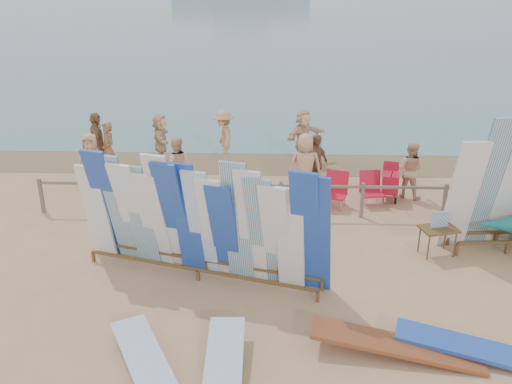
{
  "coord_description": "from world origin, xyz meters",
  "views": [
    {
      "loc": [
        -0.16,
        -9.35,
        5.57
      ],
      "look_at": [
        -0.58,
        2.04,
        1.01
      ],
      "focal_mm": 38.0,
      "sensor_mm": 36.0,
      "label": 1
    }
  ],
  "objects_px": {
    "beach_chair_right": "(371,195)",
    "main_surfboard_rack": "(201,223)",
    "side_surfboard_rack": "(511,190)",
    "beachgoer_11": "(161,139)",
    "beachgoer_6": "(305,167)",
    "vendor_table": "(437,240)",
    "flat_board_d": "(482,357)",
    "beachgoer_8": "(410,170)",
    "flat_board_a": "(153,383)",
    "beachgoer_4": "(315,164)",
    "beachgoer_extra_1": "(98,144)",
    "beachgoer_3": "(223,138)",
    "stroller": "(390,186)",
    "beachgoer_0": "(92,162)",
    "beachgoer_5": "(303,136)",
    "beachgoer_2": "(177,165)",
    "beach_chair_left": "(335,197)",
    "flat_board_c": "(395,354)",
    "beachgoer_1": "(109,150)"
  },
  "relations": [
    {
      "from": "beachgoer_2",
      "to": "beachgoer_extra_1",
      "type": "distance_m",
      "value": 2.94
    },
    {
      "from": "flat_board_d",
      "to": "flat_board_c",
      "type": "height_order",
      "value": "flat_board_c"
    },
    {
      "from": "flat_board_a",
      "to": "beachgoer_4",
      "type": "relative_size",
      "value": 1.62
    },
    {
      "from": "beach_chair_right",
      "to": "beachgoer_6",
      "type": "relative_size",
      "value": 0.49
    },
    {
      "from": "main_surfboard_rack",
      "to": "flat_board_a",
      "type": "relative_size",
      "value": 1.87
    },
    {
      "from": "vendor_table",
      "to": "beachgoer_4",
      "type": "relative_size",
      "value": 0.6
    },
    {
      "from": "side_surfboard_rack",
      "to": "flat_board_d",
      "type": "relative_size",
      "value": 1.13
    },
    {
      "from": "beachgoer_6",
      "to": "beachgoer_2",
      "type": "bearing_deg",
      "value": -6.88
    },
    {
      "from": "beachgoer_3",
      "to": "beachgoer_5",
      "type": "xyz_separation_m",
      "value": [
        2.48,
        0.5,
        -0.04
      ]
    },
    {
      "from": "beachgoer_6",
      "to": "vendor_table",
      "type": "bearing_deg",
      "value": 129.8
    },
    {
      "from": "beach_chair_left",
      "to": "beachgoer_5",
      "type": "bearing_deg",
      "value": 118.94
    },
    {
      "from": "beachgoer_6",
      "to": "flat_board_c",
      "type": "bearing_deg",
      "value": 98.76
    },
    {
      "from": "stroller",
      "to": "beachgoer_0",
      "type": "relative_size",
      "value": 0.59
    },
    {
      "from": "vendor_table",
      "to": "beachgoer_5",
      "type": "relative_size",
      "value": 0.59
    },
    {
      "from": "vendor_table",
      "to": "beachgoer_6",
      "type": "relative_size",
      "value": 0.56
    },
    {
      "from": "beach_chair_left",
      "to": "beachgoer_6",
      "type": "distance_m",
      "value": 1.13
    },
    {
      "from": "stroller",
      "to": "beachgoer_0",
      "type": "bearing_deg",
      "value": -173.15
    },
    {
      "from": "stroller",
      "to": "beachgoer_extra_1",
      "type": "relative_size",
      "value": 0.52
    },
    {
      "from": "stroller",
      "to": "beachgoer_3",
      "type": "relative_size",
      "value": 0.54
    },
    {
      "from": "beachgoer_11",
      "to": "side_surfboard_rack",
      "type": "bearing_deg",
      "value": -133.03
    },
    {
      "from": "beachgoer_11",
      "to": "beachgoer_6",
      "type": "xyz_separation_m",
      "value": [
        4.39,
        -2.73,
        0.09
      ]
    },
    {
      "from": "beachgoer_0",
      "to": "vendor_table",
      "type": "bearing_deg",
      "value": -25.07
    },
    {
      "from": "main_surfboard_rack",
      "to": "beachgoer_11",
      "type": "distance_m",
      "value": 7.22
    },
    {
      "from": "beachgoer_4",
      "to": "beachgoer_3",
      "type": "bearing_deg",
      "value": 94.24
    },
    {
      "from": "stroller",
      "to": "beachgoer_6",
      "type": "relative_size",
      "value": 0.54
    },
    {
      "from": "beachgoer_6",
      "to": "beachgoer_0",
      "type": "xyz_separation_m",
      "value": [
        -5.82,
        0.37,
        -0.08
      ]
    },
    {
      "from": "beachgoer_6",
      "to": "beachgoer_extra_1",
      "type": "bearing_deg",
      "value": -17.11
    },
    {
      "from": "beach_chair_right",
      "to": "main_surfboard_rack",
      "type": "bearing_deg",
      "value": -145.21
    },
    {
      "from": "flat_board_a",
      "to": "beachgoer_11",
      "type": "bearing_deg",
      "value": 70.95
    },
    {
      "from": "beachgoer_extra_1",
      "to": "beachgoer_0",
      "type": "height_order",
      "value": "beachgoer_extra_1"
    },
    {
      "from": "side_surfboard_rack",
      "to": "stroller",
      "type": "xyz_separation_m",
      "value": [
        -1.93,
        2.76,
        -0.98
      ]
    },
    {
      "from": "flat_board_a",
      "to": "flat_board_d",
      "type": "bearing_deg",
      "value": -20.91
    },
    {
      "from": "beach_chair_left",
      "to": "flat_board_d",
      "type": "bearing_deg",
      "value": -54.95
    },
    {
      "from": "stroller",
      "to": "flat_board_d",
      "type": "bearing_deg",
      "value": -78.53
    },
    {
      "from": "side_surfboard_rack",
      "to": "beachgoer_11",
      "type": "height_order",
      "value": "side_surfboard_rack"
    },
    {
      "from": "flat_board_a",
      "to": "beachgoer_0",
      "type": "relative_size",
      "value": 1.65
    },
    {
      "from": "beachgoer_extra_1",
      "to": "beach_chair_right",
      "type": "bearing_deg",
      "value": -123.43
    },
    {
      "from": "vendor_table",
      "to": "beachgoer_3",
      "type": "bearing_deg",
      "value": 117.14
    },
    {
      "from": "stroller",
      "to": "beachgoer_0",
      "type": "xyz_separation_m",
      "value": [
        -8.08,
        0.36,
        0.43
      ]
    },
    {
      "from": "flat_board_a",
      "to": "beachgoer_4",
      "type": "xyz_separation_m",
      "value": [
        2.84,
        7.63,
        0.83
      ]
    },
    {
      "from": "beachgoer_3",
      "to": "beachgoer_6",
      "type": "height_order",
      "value": "beachgoer_6"
    },
    {
      "from": "main_surfboard_rack",
      "to": "flat_board_d",
      "type": "bearing_deg",
      "value": -10.07
    },
    {
      "from": "flat_board_a",
      "to": "beachgoer_4",
      "type": "distance_m",
      "value": 8.18
    },
    {
      "from": "flat_board_a",
      "to": "side_surfboard_rack",
      "type": "bearing_deg",
      "value": 4.17
    },
    {
      "from": "beach_chair_right",
      "to": "beachgoer_2",
      "type": "height_order",
      "value": "beachgoer_2"
    },
    {
      "from": "beachgoer_2",
      "to": "beachgoer_1",
      "type": "distance_m",
      "value": 2.51
    },
    {
      "from": "flat_board_d",
      "to": "beachgoer_8",
      "type": "xyz_separation_m",
      "value": [
        0.3,
        6.69,
        0.77
      ]
    },
    {
      "from": "beachgoer_3",
      "to": "beachgoer_8",
      "type": "relative_size",
      "value": 1.16
    },
    {
      "from": "beachgoer_extra_1",
      "to": "beachgoer_6",
      "type": "bearing_deg",
      "value": -124.16
    },
    {
      "from": "beachgoer_extra_1",
      "to": "beachgoer_5",
      "type": "xyz_separation_m",
      "value": [
        6.15,
        1.36,
        -0.09
      ]
    }
  ]
}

